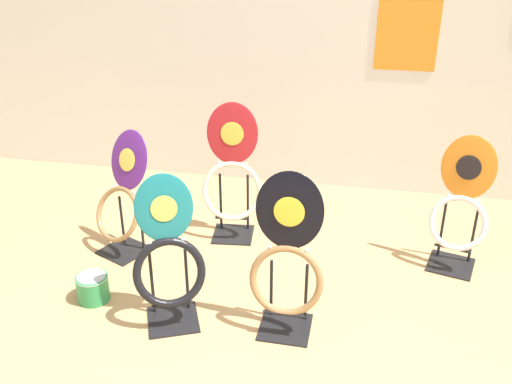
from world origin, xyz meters
The scene contains 7 objects.
wall_back centered at (0.00, 2.48, 1.30)m, with size 8.00×0.07×2.60m.
toilet_seat_display_purple_note centered at (-1.17, 1.17, 0.40)m, with size 0.46×0.45×0.83m.
toilet_seat_display_orange_sun centered at (0.99, 1.39, 0.40)m, with size 0.39×0.34×0.88m.
toilet_seat_display_jazz_black centered at (0.02, 0.55, 0.43)m, with size 0.40×0.28×0.94m.
toilet_seat_display_crimson_swirl centered at (-0.50, 1.49, 0.44)m, with size 0.43×0.31×0.96m.
toilet_seat_display_teal_sax centered at (-0.62, 0.49, 0.40)m, with size 0.43×0.37×0.88m.
paint_can centered at (-1.14, 0.59, 0.09)m, with size 0.19×0.19×0.17m.
Camera 1 is at (0.34, -1.95, 2.09)m, focal length 40.00 mm.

